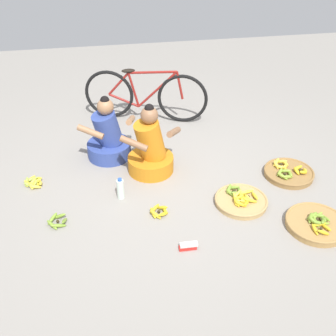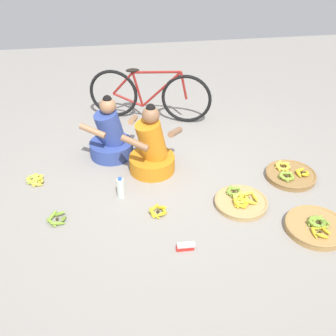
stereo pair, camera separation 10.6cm
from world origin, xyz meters
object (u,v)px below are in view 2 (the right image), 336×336
(banana_basket_back_right, at_px, (316,227))
(banana_basket_mid_left, at_px, (241,202))
(bicycle_leaning, at_px, (149,95))
(packet_carton_stack, at_px, (186,246))
(vendor_woman_behind, at_px, (111,137))
(loose_bananas_front_right, at_px, (35,180))
(banana_basket_near_vendor, at_px, (291,175))
(vendor_woman_front, at_px, (152,150))
(loose_bananas_mid_right, at_px, (57,219))
(loose_bananas_front_left, at_px, (158,211))
(water_bottle, at_px, (121,188))

(banana_basket_back_right, relative_size, banana_basket_mid_left, 1.07)
(bicycle_leaning, bearing_deg, packet_carton_stack, -89.21)
(banana_basket_mid_left, bearing_deg, vendor_woman_behind, 137.62)
(banana_basket_back_right, relative_size, loose_bananas_front_right, 2.35)
(loose_bananas_front_right, distance_m, packet_carton_stack, 1.92)
(loose_bananas_front_right, bearing_deg, banana_basket_near_vendor, -6.95)
(vendor_woman_behind, distance_m, loose_bananas_front_right, 0.99)
(banana_basket_mid_left, relative_size, banana_basket_near_vendor, 0.98)
(vendor_woman_front, distance_m, vendor_woman_behind, 0.59)
(bicycle_leaning, xyz_separation_m, loose_bananas_mid_right, (-1.13, -2.02, -0.33))
(loose_bananas_front_left, height_order, water_bottle, water_bottle)
(bicycle_leaning, relative_size, banana_basket_back_right, 2.80)
(bicycle_leaning, bearing_deg, loose_bananas_front_left, -94.09)
(loose_bananas_front_right, relative_size, water_bottle, 1.02)
(loose_bananas_front_right, height_order, loose_bananas_front_left, loose_bananas_front_left)
(bicycle_leaning, height_order, banana_basket_mid_left, bicycle_leaning)
(banana_basket_mid_left, height_order, packet_carton_stack, banana_basket_mid_left)
(banana_basket_mid_left, relative_size, loose_bananas_front_right, 2.19)
(vendor_woman_front, bearing_deg, water_bottle, -130.64)
(bicycle_leaning, xyz_separation_m, banana_basket_back_right, (1.30, -2.51, -0.31))
(vendor_woman_front, distance_m, loose_bananas_front_left, 0.81)
(banana_basket_back_right, relative_size, loose_bananas_mid_right, 2.62)
(banana_basket_mid_left, height_order, loose_bananas_front_left, banana_basket_mid_left)
(banana_basket_near_vendor, xyz_separation_m, loose_bananas_front_left, (-1.54, -0.39, -0.01))
(vendor_woman_behind, xyz_separation_m, water_bottle, (0.06, -0.84, -0.14))
(loose_bananas_front_right, bearing_deg, loose_bananas_front_left, -29.81)
(banana_basket_back_right, relative_size, water_bottle, 2.39)
(banana_basket_back_right, bearing_deg, banana_basket_near_vendor, 83.43)
(packet_carton_stack, bearing_deg, banana_basket_near_vendor, 33.60)
(water_bottle, bearing_deg, banana_basket_near_vendor, 1.81)
(vendor_woman_front, bearing_deg, bicycle_leaning, 84.92)
(packet_carton_stack, bearing_deg, loose_bananas_front_right, 139.44)
(vendor_woman_behind, bearing_deg, packet_carton_stack, -70.56)
(bicycle_leaning, xyz_separation_m, loose_bananas_front_right, (-1.42, -1.32, -0.33))
(loose_bananas_front_left, bearing_deg, bicycle_leaning, 85.91)
(bicycle_leaning, height_order, loose_bananas_front_right, bicycle_leaning)
(banana_basket_near_vendor, distance_m, loose_bananas_front_right, 2.84)
(bicycle_leaning, relative_size, banana_basket_mid_left, 3.00)
(banana_basket_mid_left, distance_m, banana_basket_near_vendor, 0.78)
(bicycle_leaning, bearing_deg, water_bottle, -106.08)
(loose_bananas_front_right, bearing_deg, banana_basket_mid_left, -18.68)
(vendor_woman_behind, bearing_deg, water_bottle, -85.72)
(banana_basket_back_right, bearing_deg, water_bottle, 156.38)
(banana_basket_back_right, relative_size, banana_basket_near_vendor, 1.05)
(vendor_woman_behind, height_order, loose_bananas_mid_right, vendor_woman_behind)
(banana_basket_back_right, bearing_deg, loose_bananas_mid_right, 168.63)
(vendor_woman_front, xyz_separation_m, loose_bananas_mid_right, (-1.02, -0.74, -0.24))
(vendor_woman_front, height_order, water_bottle, vendor_woman_front)
(vendor_woman_behind, bearing_deg, banana_basket_mid_left, -42.38)
(banana_basket_back_right, xyz_separation_m, banana_basket_mid_left, (-0.59, 0.47, -0.00))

